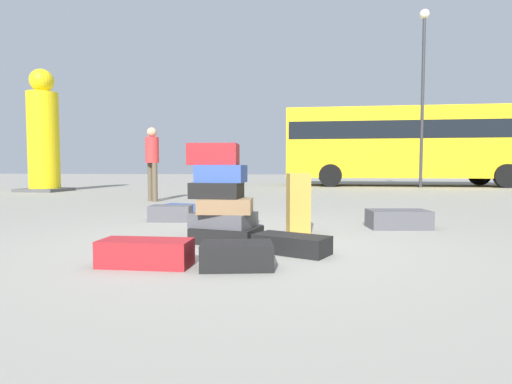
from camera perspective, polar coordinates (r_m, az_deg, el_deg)
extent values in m
plane|color=gray|center=(4.26, -1.60, -7.08)|extent=(80.00, 80.00, 0.00)
cube|color=black|center=(4.31, -4.06, -5.88)|extent=(0.73, 0.61, 0.16)
cube|color=#4C4C51|center=(4.32, -4.50, -3.81)|extent=(0.68, 0.58, 0.15)
cube|color=olive|center=(4.26, -4.23, -1.91)|extent=(0.58, 0.47, 0.15)
cube|color=black|center=(4.34, -5.43, 0.24)|extent=(0.51, 0.40, 0.16)
cube|color=#334F99|center=(4.38, -4.82, 2.54)|extent=(0.50, 0.39, 0.18)
cube|color=maroon|center=(4.44, -5.85, 5.19)|extent=(0.56, 0.45, 0.23)
cube|color=black|center=(3.21, -2.70, -8.76)|extent=(0.61, 0.45, 0.20)
cube|color=black|center=(3.76, 4.94, -7.20)|extent=(0.74, 0.56, 0.17)
cube|color=#4C4C51|center=(5.55, 19.07, -3.57)|extent=(0.80, 0.55, 0.23)
cube|color=#334F99|center=(6.92, -10.06, -2.36)|extent=(0.71, 0.47, 0.17)
cube|color=#B28C33|center=(4.88, 5.86, -1.56)|extent=(0.31, 0.38, 0.71)
cube|color=#4C4C51|center=(6.07, -11.71, -2.90)|extent=(0.63, 0.43, 0.23)
cube|color=maroon|center=(3.38, -15.02, -8.13)|extent=(0.73, 0.33, 0.21)
cylinder|color=brown|center=(9.77, -14.40, 1.36)|extent=(0.12, 0.12, 0.88)
cylinder|color=brown|center=(9.58, -13.82, 1.32)|extent=(0.12, 0.12, 0.88)
cylinder|color=red|center=(9.68, -14.18, 5.66)|extent=(0.30, 0.30, 0.58)
sphere|color=tan|center=(9.70, -14.21, 8.02)|extent=(0.22, 0.22, 0.22)
cylinder|color=yellow|center=(14.91, -27.32, 6.14)|extent=(0.95, 0.95, 3.15)
sphere|color=yellow|center=(15.14, -27.53, 13.50)|extent=(0.74, 0.74, 0.74)
cube|color=#4C4C4C|center=(14.91, -27.16, 0.28)|extent=(1.32, 1.32, 0.10)
cube|color=yellow|center=(18.30, 20.43, 6.28)|extent=(10.11, 2.78, 2.80)
cube|color=black|center=(18.33, 20.46, 7.81)|extent=(9.91, 2.80, 0.70)
cylinder|color=black|center=(20.42, 28.54, 2.12)|extent=(0.91, 0.28, 0.90)
cylinder|color=black|center=(18.11, 31.36, 1.91)|extent=(0.91, 0.28, 0.90)
cylinder|color=black|center=(19.09, 9.90, 2.42)|extent=(0.91, 0.28, 0.90)
cylinder|color=black|center=(16.60, 10.24, 2.27)|extent=(0.91, 0.28, 0.90)
cylinder|color=#333338|center=(17.26, 22.03, 11.29)|extent=(0.12, 0.12, 6.41)
sphere|color=#F2F2CC|center=(18.03, 22.29, 21.81)|extent=(0.36, 0.36, 0.36)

